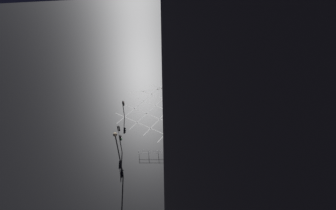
# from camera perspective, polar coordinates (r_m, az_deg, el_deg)

# --- Properties ---
(ground_plane) EXTENTS (200.00, 200.00, 0.00)m
(ground_plane) POSITION_cam_1_polar(r_m,az_deg,el_deg) (41.86, 0.00, -1.40)
(ground_plane) COLOR black
(road_markings) EXTENTS (19.17, 25.78, 0.01)m
(road_markings) POSITION_cam_1_polar(r_m,az_deg,el_deg) (44.47, 10.65, 0.49)
(road_markings) COLOR silver
(road_markings) RESTS_ON ground_plane
(traffic_light_median_north) EXTENTS (0.36, 0.39, 3.32)m
(traffic_light_median_north) POSITION_cam_1_polar(r_m,az_deg,el_deg) (39.89, -11.25, -0.14)
(traffic_light_median_north) COLOR #2D2D30
(traffic_light_median_north) RESTS_ON ground_plane
(traffic_light_nw_cross) EXTENTS (0.36, 0.39, 3.40)m
(traffic_light_nw_cross) POSITION_cam_1_polar(r_m,az_deg,el_deg) (33.51, -11.94, -8.74)
(traffic_light_nw_cross) COLOR #2D2D30
(traffic_light_nw_cross) RESTS_ON ground_plane
(traffic_light_sw_main) EXTENTS (2.63, 0.36, 3.91)m
(traffic_light_sw_main) POSITION_cam_1_polar(r_m,az_deg,el_deg) (37.52, 15.01, -2.54)
(traffic_light_sw_main) COLOR #2D2D30
(traffic_light_sw_main) RESTS_ON ground_plane
(traffic_light_median_south) EXTENTS (0.36, 0.39, 3.68)m
(traffic_light_median_south) POSITION_cam_1_polar(r_m,az_deg,el_deg) (42.69, 10.85, 3.07)
(traffic_light_median_south) COLOR #2D2D30
(traffic_light_median_south) RESTS_ON ground_plane
(traffic_light_nw_main) EXTENTS (2.31, 0.36, 3.71)m
(traffic_light_nw_main) POSITION_cam_1_polar(r_m,az_deg,el_deg) (34.04, -12.27, -7.24)
(traffic_light_nw_main) COLOR #2D2D30
(traffic_light_nw_main) RESTS_ON ground_plane
(street_lamp_east) EXTENTS (0.41, 0.41, 9.35)m
(street_lamp_east) POSITION_cam_1_polar(r_m,az_deg,el_deg) (38.34, 23.18, 1.91)
(street_lamp_east) COLOR #2D2D30
(street_lamp_east) RESTS_ON ground_plane
(street_lamp_west) EXTENTS (0.50, 0.50, 7.99)m
(street_lamp_west) POSITION_cam_1_polar(r_m,az_deg,el_deg) (28.28, -12.68, -10.46)
(street_lamp_west) COLOR #2D2D30
(street_lamp_west) RESTS_ON ground_plane
(street_tree_near) EXTENTS (3.11, 3.11, 5.76)m
(street_tree_near) POSITION_cam_1_polar(r_m,az_deg,el_deg) (51.94, 9.11, 11.70)
(street_tree_near) COLOR #473323
(street_tree_near) RESTS_ON ground_plane
(waiting_car) EXTENTS (4.14, 1.77, 1.37)m
(waiting_car) POSITION_cam_1_polar(r_m,az_deg,el_deg) (34.39, 9.82, -11.24)
(waiting_car) COLOR silver
(waiting_car) RESTS_ON ground_plane
(pedestrian_railing) EXTENTS (2.04, 8.36, 1.05)m
(pedestrian_railing) POSITION_cam_1_polar(r_m,az_deg,el_deg) (33.57, 0.00, -11.98)
(pedestrian_railing) COLOR #B7B7BC
(pedestrian_railing) RESTS_ON ground_plane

